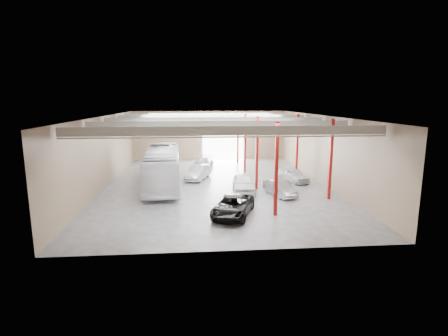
{
  "coord_description": "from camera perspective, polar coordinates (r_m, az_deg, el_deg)",
  "views": [
    {
      "loc": [
        -2.15,
        -34.71,
        8.5
      ],
      "look_at": [
        0.59,
        -2.33,
        2.2
      ],
      "focal_mm": 28.0,
      "sensor_mm": 36.0,
      "label": 1
    }
  ],
  "objects": [
    {
      "name": "car_row_c",
      "position": [
        44.41,
        -3.44,
        0.86
      ],
      "size": [
        3.18,
        5.28,
        1.43
      ],
      "primitive_type": "imported",
      "rotation": [
        0.0,
        0.0,
        -0.25
      ],
      "color": "gray",
      "rests_on": "ground"
    },
    {
      "name": "car_right_far",
      "position": [
        37.76,
        11.34,
        -1.14
      ],
      "size": [
        2.79,
        4.5,
        1.43
      ],
      "primitive_type": "imported",
      "rotation": [
        0.0,
        0.0,
        0.28
      ],
      "color": "silver",
      "rests_on": "ground"
    },
    {
      "name": "depot_shell",
      "position": [
        35.44,
        -1.13,
        5.26
      ],
      "size": [
        22.12,
        32.12,
        7.06
      ],
      "color": "#46474B",
      "rests_on": "ground"
    },
    {
      "name": "black_sedan",
      "position": [
        26.2,
        1.49,
        -6.25
      ],
      "size": [
        4.13,
        5.87,
        1.49
      ],
      "primitive_type": "imported",
      "rotation": [
        0.0,
        0.0,
        -0.34
      ],
      "color": "black",
      "rests_on": "ground"
    },
    {
      "name": "car_row_b",
      "position": [
        38.29,
        -4.27,
        -0.69
      ],
      "size": [
        3.1,
        4.99,
        1.55
      ],
      "primitive_type": "imported",
      "rotation": [
        0.0,
        0.0,
        -0.34
      ],
      "color": "#B0B0B5",
      "rests_on": "ground"
    },
    {
      "name": "car_row_a",
      "position": [
        32.93,
        3.2,
        -2.48
      ],
      "size": [
        2.37,
        5.13,
        1.7
      ],
      "primitive_type": "imported",
      "rotation": [
        0.0,
        0.0,
        -0.07
      ],
      "color": "white",
      "rests_on": "ground"
    },
    {
      "name": "coach_bus",
      "position": [
        35.71,
        -9.98,
        0.2
      ],
      "size": [
        3.92,
        13.96,
        3.85
      ],
      "primitive_type": "imported",
      "rotation": [
        0.0,
        0.0,
        0.05
      ],
      "color": "white",
      "rests_on": "ground"
    },
    {
      "name": "car_right_near",
      "position": [
        32.15,
        9.09,
        -3.22
      ],
      "size": [
        2.5,
        4.43,
        1.38
      ],
      "primitive_type": "imported",
      "rotation": [
        0.0,
        0.0,
        0.26
      ],
      "color": "#9E9EA2",
      "rests_on": "ground"
    }
  ]
}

